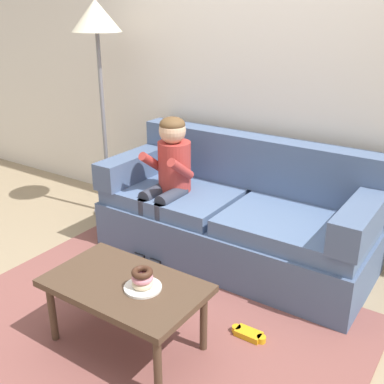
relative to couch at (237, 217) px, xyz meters
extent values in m
plane|color=#9E896B|center=(-0.02, -0.85, -0.34)|extent=(10.00, 10.00, 0.00)
cube|color=silver|center=(-0.02, 0.55, 1.06)|extent=(8.00, 0.10, 2.80)
cube|color=brown|center=(-0.02, -1.10, -0.33)|extent=(2.58, 1.88, 0.01)
cube|color=slate|center=(0.00, -0.05, -0.15)|extent=(2.11, 0.90, 0.38)
cube|color=slate|center=(-0.53, -0.10, 0.10)|extent=(1.01, 0.74, 0.12)
cube|color=slate|center=(0.53, -0.10, 0.10)|extent=(1.01, 0.74, 0.12)
cube|color=slate|center=(0.00, 0.30, 0.37)|extent=(2.11, 0.20, 0.42)
cube|color=slate|center=(-0.95, -0.05, 0.27)|extent=(0.20, 0.90, 0.22)
cube|color=slate|center=(0.95, -0.05, 0.27)|extent=(0.20, 0.90, 0.22)
cube|color=#4C3828|center=(-0.01, -1.30, 0.08)|extent=(0.91, 0.55, 0.04)
cylinder|color=#4C3828|center=(-0.40, -1.51, -0.14)|extent=(0.04, 0.04, 0.39)
cylinder|color=#4C3828|center=(0.39, -1.51, -0.14)|extent=(0.04, 0.04, 0.39)
cylinder|color=#4C3828|center=(-0.40, -1.09, -0.14)|extent=(0.04, 0.04, 0.39)
cylinder|color=#4C3828|center=(0.39, -1.09, -0.14)|extent=(0.04, 0.04, 0.39)
cylinder|color=#AD3833|center=(-0.51, -0.13, 0.36)|extent=(0.26, 0.26, 0.40)
sphere|color=#DBAD89|center=(-0.51, -0.15, 0.66)|extent=(0.21, 0.21, 0.21)
ellipsoid|color=brown|center=(-0.51, -0.15, 0.71)|extent=(0.20, 0.20, 0.12)
cylinder|color=#333847|center=(-0.59, -0.28, 0.17)|extent=(0.11, 0.30, 0.11)
cylinder|color=#333847|center=(-0.59, -0.43, -0.06)|extent=(0.09, 0.09, 0.44)
cube|color=black|center=(-0.59, -0.48, -0.31)|extent=(0.10, 0.20, 0.06)
cylinder|color=#AD3833|center=(-0.64, -0.23, 0.40)|extent=(0.07, 0.29, 0.23)
cylinder|color=#333847|center=(-0.43, -0.28, 0.17)|extent=(0.11, 0.30, 0.11)
cylinder|color=#333847|center=(-0.43, -0.43, -0.06)|extent=(0.09, 0.09, 0.44)
cube|color=black|center=(-0.43, -0.48, -0.31)|extent=(0.10, 0.20, 0.06)
cylinder|color=#AD3833|center=(-0.37, -0.23, 0.40)|extent=(0.07, 0.29, 0.23)
cylinder|color=white|center=(0.12, -1.29, 0.10)|extent=(0.21, 0.21, 0.01)
torus|color=beige|center=(0.12, -1.29, 0.13)|extent=(0.17, 0.17, 0.04)
torus|color=pink|center=(0.12, -1.29, 0.16)|extent=(0.16, 0.16, 0.04)
torus|color=#422619|center=(0.12, -1.29, 0.20)|extent=(0.16, 0.16, 0.04)
cube|color=gold|center=(0.56, -0.85, -0.31)|extent=(0.16, 0.09, 0.05)
cylinder|color=gold|center=(0.48, -0.85, -0.31)|extent=(0.06, 0.06, 0.05)
cylinder|color=gold|center=(0.65, -0.85, -0.31)|extent=(0.06, 0.06, 0.05)
cylinder|color=slate|center=(-1.43, 0.05, -0.32)|extent=(0.30, 0.30, 0.03)
cylinder|color=slate|center=(-1.43, 0.05, 0.54)|extent=(0.04, 0.04, 1.70)
cone|color=beige|center=(-1.43, 0.05, 1.47)|extent=(0.42, 0.42, 0.26)
camera|label=1|loc=(1.56, -2.94, 1.55)|focal=43.45mm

